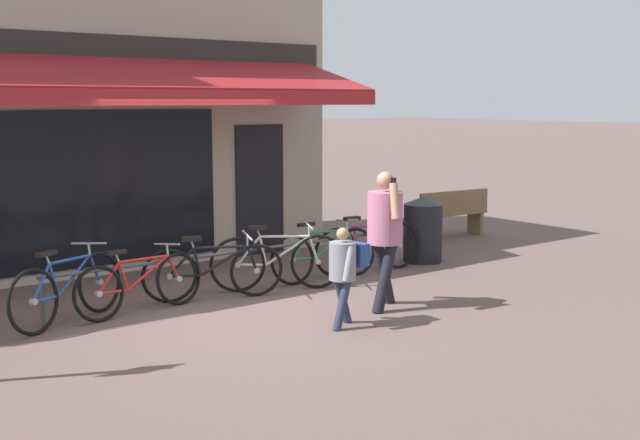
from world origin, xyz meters
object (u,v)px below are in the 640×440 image
at_px(bicycle_black, 213,271).
at_px(pedestrian_child, 345,266).
at_px(bicycle_red, 139,284).
at_px(bicycle_purple, 368,247).
at_px(park_bench, 449,213).
at_px(bicycle_silver, 278,261).
at_px(bicycle_blue, 68,289).
at_px(pedestrian_adult, 385,226).
at_px(bicycle_green, 324,254).
at_px(litter_bin, 423,229).

height_order(bicycle_black, pedestrian_child, pedestrian_child).
distance_m(bicycle_red, bicycle_purple, 3.62).
distance_m(bicycle_black, park_bench, 5.94).
height_order(bicycle_silver, bicycle_purple, bicycle_silver).
distance_m(bicycle_silver, pedestrian_child, 1.90).
bearing_deg(park_bench, bicycle_red, -163.74).
bearing_deg(bicycle_red, bicycle_black, -8.26).
distance_m(bicycle_silver, park_bench, 5.06).
bearing_deg(bicycle_red, bicycle_blue, 166.15).
distance_m(bicycle_black, bicycle_purple, 2.63).
bearing_deg(pedestrian_adult, bicycle_purple, -129.82).
bearing_deg(bicycle_black, pedestrian_adult, -28.59).
relative_size(bicycle_black, bicycle_purple, 0.96).
bearing_deg(pedestrian_child, bicycle_green, -124.09).
xyz_separation_m(bicycle_red, pedestrian_child, (1.55, -1.91, 0.33)).
distance_m(bicycle_purple, pedestrian_child, 2.87).
xyz_separation_m(bicycle_silver, bicycle_green, (0.89, 0.14, -0.02)).
height_order(bicycle_red, bicycle_purple, bicycle_purple).
xyz_separation_m(pedestrian_adult, pedestrian_child, (-0.88, -0.32, -0.32)).
xyz_separation_m(bicycle_blue, bicycle_silver, (2.75, -0.16, 0.01)).
relative_size(bicycle_green, pedestrian_child, 1.57).
distance_m(bicycle_silver, bicycle_green, 0.90).
bearing_deg(bicycle_green, litter_bin, 5.62).
bearing_deg(bicycle_purple, litter_bin, 11.14).
distance_m(pedestrian_adult, park_bench, 5.30).
height_order(bicycle_purple, litter_bin, litter_bin).
bearing_deg(bicycle_black, pedestrian_child, -54.38).
relative_size(bicycle_blue, bicycle_black, 0.94).
bearing_deg(litter_bin, pedestrian_child, -147.68).
bearing_deg(pedestrian_child, bicycle_red, -52.46).
xyz_separation_m(bicycle_black, bicycle_purple, (2.62, 0.08, 0.01)).
bearing_deg(bicycle_black, bicycle_red, -161.30).
distance_m(litter_bin, park_bench, 2.33).
bearing_deg(pedestrian_adult, park_bench, -149.38).
relative_size(bicycle_purple, pedestrian_adult, 1.08).
height_order(bicycle_green, bicycle_purple, bicycle_green).
bearing_deg(litter_bin, bicycle_silver, -175.62).
distance_m(bicycle_red, pedestrian_adult, 2.98).
distance_m(bicycle_blue, pedestrian_child, 3.12).
distance_m(bicycle_red, bicycle_black, 0.99).
distance_m(bicycle_blue, park_bench, 7.70).
height_order(bicycle_blue, pedestrian_child, pedestrian_child).
bearing_deg(bicycle_green, pedestrian_child, -119.13).
xyz_separation_m(bicycle_black, pedestrian_adult, (1.44, -1.58, 0.63)).
distance_m(bicycle_black, bicycle_silver, 0.94).
distance_m(bicycle_black, pedestrian_child, 2.01).
bearing_deg(pedestrian_adult, bicycle_red, -37.51).
xyz_separation_m(bicycle_blue, pedestrian_child, (2.38, -1.99, 0.30)).
height_order(bicycle_red, bicycle_black, bicycle_black).
xyz_separation_m(bicycle_black, park_bench, (5.76, 1.44, 0.09)).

